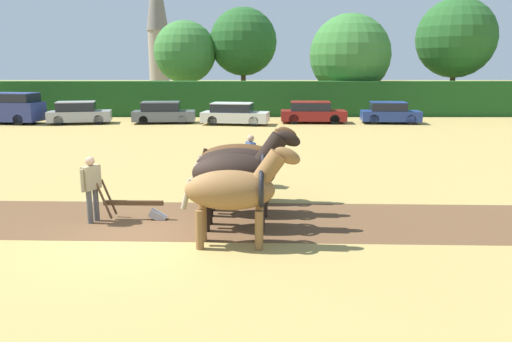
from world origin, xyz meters
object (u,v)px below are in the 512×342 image
Objects in this scene: draft_horse_lead_right at (239,172)px; draft_horse_trail_left at (242,165)px; tree_center_right at (457,38)px; farmer_beside_team at (251,156)px; parked_car_center at (235,114)px; parked_van at (4,108)px; parked_car_left at (80,113)px; parked_car_center_right at (313,113)px; draft_horse_trail_right at (245,158)px; draft_horse_lead_left at (236,190)px; plow at (140,207)px; parked_car_right at (390,113)px; tree_left at (186,52)px; farmer_at_plow at (92,184)px; tree_center at (351,55)px; tree_center_left at (244,42)px; church_spire at (158,20)px; parked_car_center_left at (164,113)px.

draft_horse_trail_left is (0.03, 1.21, -0.06)m from draft_horse_lead_right.
tree_center_right is 32.18m from farmer_beside_team.
parked_van is at bearing -173.48° from parked_car_center.
parked_car_left is 15.98m from parked_car_center_right.
draft_horse_trail_right reaches higher than parked_van.
plow is (-2.59, 1.90, -0.96)m from draft_horse_lead_left.
draft_horse_lead_left is 25.52m from parked_car_right.
draft_horse_lead_left is at bearing -90.01° from draft_horse_trail_right.
farmer_at_plow is (1.97, -32.01, -4.00)m from tree_left.
tree_center is 2.82× the size of draft_horse_trail_left.
draft_horse_lead_left is (5.69, -33.70, -3.72)m from tree_left.
plow is (-1.93, -32.59, -5.58)m from tree_center_left.
parked_car_center_right is at bearing -178.22° from parked_car_right.
parked_van is (-14.19, 21.63, 0.76)m from plow.
draft_horse_lead_left reaches higher than parked_car_left.
farmer_beside_team is at bearing -76.12° from church_spire.
tree_center_right is 33.84m from draft_horse_trail_right.
draft_horse_trail_right is at bearing -120.64° from tree_center_right.
tree_center is 2.76× the size of draft_horse_trail_right.
draft_horse_trail_right is 1.70× the size of farmer_beside_team.
draft_horse_trail_left is at bearing -79.57° from tree_left.
tree_left reaches higher than plow.
tree_center reaches higher than farmer_beside_team.
draft_horse_lead_left is 0.92× the size of draft_horse_trail_right.
draft_horse_lead_right is 0.60× the size of parked_car_center.
tree_center_left reaches higher than draft_horse_trail_right.
draft_horse_trail_left is 0.71× the size of parked_car_right.
tree_center_left is 12.71m from parked_car_center.
tree_center_left is 16.42m from parked_car_left.
tree_left reaches higher than draft_horse_lead_left.
tree_center is at bearing 104.29° from parked_car_right.
parked_car_center_right is (4.24, 20.25, -0.60)m from draft_horse_trail_right.
farmer_at_plow is 0.32× the size of parked_van.
tree_center_left reaches higher than tree_center.
tree_left is 4.48× the size of farmer_at_plow.
farmer_at_plow is at bearing -167.20° from draft_horse_trail_left.
plow is 0.33× the size of parked_van.
church_spire is at bearing 104.42° from draft_horse_lead_right.
parked_van is (-16.12, -10.96, -4.82)m from tree_center_left.
tree_center is 4.69× the size of farmer_beside_team.
tree_center_right is at bearing 39.13° from farmer_beside_team.
tree_left is 0.95× the size of tree_center.
parked_car_center is (-9.25, -8.90, -4.03)m from tree_center.
tree_left reaches higher than parked_car_center_left.
tree_center_right is 36.86m from plow.
parked_car_left is (5.17, -0.13, -0.36)m from parked_van.
draft_horse_trail_right is (-8.13, -28.15, -3.43)m from tree_center.
parked_car_center is (-18.19, -9.57, -5.41)m from tree_center_right.
draft_horse_lead_left is 4.09m from farmer_at_plow.
draft_horse_trail_left is 0.53× the size of parked_van.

